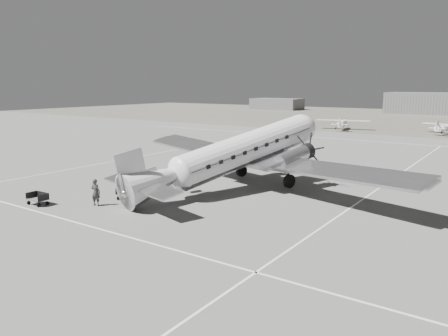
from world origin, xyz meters
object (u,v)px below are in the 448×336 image
at_px(dc3_airliner, 237,155).
at_px(ramp_agent, 152,184).
at_px(light_plane_right, 448,129).
at_px(passenger, 171,183).
at_px(shed_secondary, 277,104).
at_px(light_plane_left, 342,124).
at_px(baggage_cart_far, 38,199).
at_px(ground_crew, 96,192).
at_px(baggage_cart_near, 128,194).

xyz_separation_m(dc3_airliner, ramp_agent, (-4.57, -5.76, -2.11)).
distance_m(light_plane_right, passenger, 63.60).
bearing_deg(light_plane_right, ramp_agent, -82.16).
distance_m(shed_secondary, ramp_agent, 131.65).
bearing_deg(dc3_airliner, shed_secondary, 131.87).
bearing_deg(ramp_agent, shed_secondary, 33.97).
bearing_deg(ramp_agent, passenger, -5.01).
distance_m(light_plane_left, passenger, 60.03).
bearing_deg(light_plane_right, dc3_airliner, -78.93).
bearing_deg(ramp_agent, baggage_cart_far, 154.50).
height_order(ground_crew, passenger, ground_crew).
bearing_deg(ground_crew, passenger, -119.92).
relative_size(shed_secondary, passenger, 11.66).
xyz_separation_m(dc3_airliner, ground_crew, (-5.88, -10.46, -2.00)).
distance_m(light_plane_left, light_plane_right, 19.27).
relative_size(light_plane_left, passenger, 6.95).
relative_size(shed_secondary, baggage_cart_far, 10.97).
distance_m(dc3_airliner, ground_crew, 12.16).
bearing_deg(light_plane_right, passenger, -82.05).
height_order(baggage_cart_near, baggage_cart_far, baggage_cart_near).
bearing_deg(passenger, shed_secondary, 43.98).
bearing_deg(light_plane_left, passenger, -96.00).
distance_m(dc3_airliner, light_plane_right, 58.94).
height_order(shed_secondary, baggage_cart_far, shed_secondary).
bearing_deg(baggage_cart_far, light_plane_right, 74.49).
bearing_deg(baggage_cart_far, baggage_cart_near, 46.10).
xyz_separation_m(baggage_cart_near, ramp_agent, (0.60, 2.17, 0.44)).
height_order(baggage_cart_near, ramp_agent, ramp_agent).
distance_m(light_plane_left, baggage_cart_far, 68.48).
height_order(dc3_airliner, light_plane_right, dc3_airliner).
xyz_separation_m(baggage_cart_far, ground_crew, (3.84, 2.38, 0.57)).
distance_m(shed_secondary, ground_crew, 135.48).
distance_m(light_plane_right, baggage_cart_far, 73.43).
bearing_deg(ramp_agent, ground_crew, 174.99).
distance_m(ground_crew, ramp_agent, 4.87).
bearing_deg(baggage_cart_near, light_plane_left, 84.34).
height_order(light_plane_left, baggage_cart_far, light_plane_left).
distance_m(shed_secondary, passenger, 130.28).
bearing_deg(passenger, light_plane_left, 26.22).
bearing_deg(baggage_cart_near, baggage_cart_far, -143.28).
distance_m(baggage_cart_far, passenger, 10.44).
distance_m(baggage_cart_near, baggage_cart_far, 6.69).
bearing_deg(baggage_cart_far, shed_secondary, 109.16).
bearing_deg(baggage_cart_near, dc3_airliner, 46.43).
bearing_deg(shed_secondary, baggage_cart_far, -69.76).
distance_m(dc3_airliner, baggage_cart_near, 9.80).
distance_m(dc3_airliner, passenger, 6.18).
bearing_deg(passenger, ground_crew, -175.48).
xyz_separation_m(baggage_cart_far, ramp_agent, (5.15, 7.07, 0.46)).
xyz_separation_m(shed_secondary, passenger, (52.78, -119.10, -1.23)).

